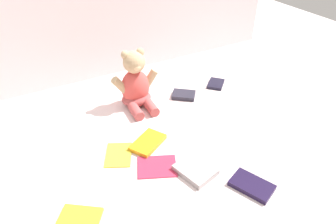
# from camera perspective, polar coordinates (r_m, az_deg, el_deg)

# --- Properties ---
(ground_plane) EXTENTS (3.20, 3.20, 0.00)m
(ground_plane) POSITION_cam_1_polar(r_m,az_deg,el_deg) (1.21, -2.05, -1.42)
(ground_plane) COLOR silver
(teddy_bear) EXTENTS (0.20, 0.18, 0.24)m
(teddy_bear) POSITION_cam_1_polar(r_m,az_deg,el_deg) (1.26, -5.86, 4.82)
(teddy_bear) COLOR #D84C47
(teddy_bear) RESTS_ON ground_plane
(book_case_1) EXTENTS (0.12, 0.12, 0.02)m
(book_case_1) POSITION_cam_1_polar(r_m,az_deg,el_deg) (1.35, 2.88, 3.13)
(book_case_1) COLOR #23222F
(book_case_1) RESTS_ON ground_plane
(book_case_2) EXTENTS (0.15, 0.13, 0.02)m
(book_case_2) POSITION_cam_1_polar(r_m,az_deg,el_deg) (1.10, -3.69, -5.60)
(book_case_2) COLOR orange
(book_case_2) RESTS_ON ground_plane
(book_case_3) EXTENTS (0.13, 0.14, 0.01)m
(book_case_3) POSITION_cam_1_polar(r_m,az_deg,el_deg) (1.07, -9.00, -7.60)
(book_case_3) COLOR gold
(book_case_3) RESTS_ON ground_plane
(book_case_4) EXTENTS (0.11, 0.11, 0.01)m
(book_case_4) POSITION_cam_1_polar(r_m,az_deg,el_deg) (1.45, 8.72, 5.11)
(book_case_4) COLOR black
(book_case_4) RESTS_ON ground_plane
(book_case_5) EXTENTS (0.12, 0.14, 0.02)m
(book_case_5) POSITION_cam_1_polar(r_m,az_deg,el_deg) (0.99, 15.03, -12.79)
(book_case_5) COLOR black
(book_case_5) RESTS_ON ground_plane
(book_case_6) EXTENTS (0.15, 0.14, 0.01)m
(book_case_6) POSITION_cam_1_polar(r_m,az_deg,el_deg) (1.02, -2.02, -9.83)
(book_case_6) COLOR #C62B46
(book_case_6) RESTS_ON ground_plane
(book_case_7) EXTENTS (0.12, 0.14, 0.02)m
(book_case_7) POSITION_cam_1_polar(r_m,az_deg,el_deg) (1.00, 5.03, -10.45)
(book_case_7) COLOR #9A9191
(book_case_7) RESTS_ON ground_plane
(book_case_8) EXTENTS (0.15, 0.14, 0.01)m
(book_case_8) POSITION_cam_1_polar(r_m,az_deg,el_deg) (0.91, -16.01, -18.65)
(book_case_8) COLOR gold
(book_case_8) RESTS_ON ground_plane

